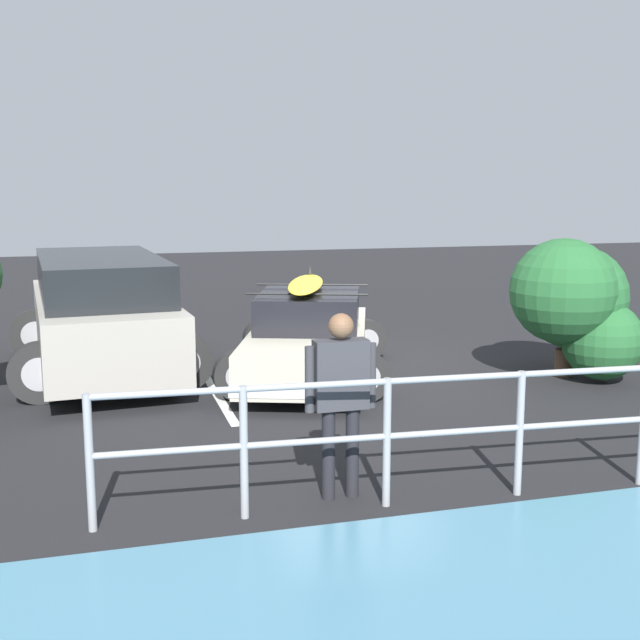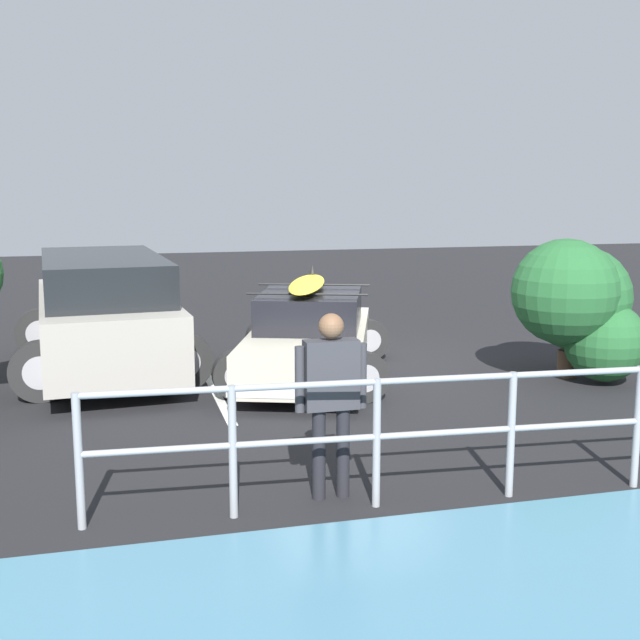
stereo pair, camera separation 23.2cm
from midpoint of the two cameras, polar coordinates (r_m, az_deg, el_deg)
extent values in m
cube|color=black|center=(12.23, 2.95, -3.56)|extent=(44.00, 44.00, 0.02)
cube|color=silver|center=(11.43, -7.15, -4.51)|extent=(0.12, 4.15, 0.00)
cube|color=#B7B29E|center=(11.59, -0.18, -1.92)|extent=(2.87, 4.36, 0.55)
cube|color=black|center=(11.65, -0.11, 0.78)|extent=(1.98, 2.31, 0.50)
cube|color=silver|center=(9.70, -1.19, -5.16)|extent=(1.58, 0.64, 0.14)
cube|color=silver|center=(13.56, 0.55, -0.90)|extent=(1.58, 0.64, 0.14)
cylinder|color=black|center=(10.35, 3.77, -4.07)|extent=(0.66, 0.18, 0.66)
cylinder|color=#99999E|center=(10.35, 3.77, -4.07)|extent=(0.36, 0.19, 0.36)
cylinder|color=black|center=(10.50, -5.26, -3.89)|extent=(0.66, 0.18, 0.66)
cylinder|color=#99999E|center=(10.50, -5.26, -3.89)|extent=(0.36, 0.19, 0.36)
cylinder|color=black|center=(12.81, 3.98, -1.42)|extent=(0.66, 0.18, 0.66)
cylinder|color=#99999E|center=(12.81, 3.98, -1.42)|extent=(0.36, 0.19, 0.36)
cylinder|color=black|center=(12.93, -3.33, -1.30)|extent=(0.66, 0.18, 0.66)
cylinder|color=#99999E|center=(12.93, -3.33, -1.30)|extent=(0.36, 0.19, 0.36)
cylinder|color=black|center=(11.09, -0.34, 1.85)|extent=(1.60, 0.59, 0.03)
cylinder|color=black|center=(12.14, 0.11, 2.53)|extent=(1.60, 0.59, 0.03)
ellipsoid|color=yellow|center=(11.74, -0.36, 2.58)|extent=(1.23, 2.44, 0.09)
cone|color=black|center=(12.69, -0.02, 3.62)|extent=(0.10, 0.10, 0.14)
cube|color=#9E998E|center=(12.31, -14.54, -0.35)|extent=(2.17, 4.94, 0.90)
cube|color=black|center=(12.21, -14.68, 3.09)|extent=(1.95, 3.87, 0.58)
cylinder|color=black|center=(14.77, -15.36, 1.62)|extent=(0.73, 0.24, 0.72)
cylinder|color=black|center=(11.07, -9.08, -2.91)|extent=(0.80, 0.22, 0.80)
cylinder|color=#99999E|center=(11.07, -9.08, -2.91)|extent=(0.44, 0.23, 0.44)
cylinder|color=black|center=(10.92, -18.67, -3.48)|extent=(0.80, 0.22, 0.80)
cylinder|color=#99999E|center=(10.92, -18.67, -3.48)|extent=(0.44, 0.23, 0.44)
cylinder|color=black|center=(13.87, -11.18, -0.44)|extent=(0.80, 0.22, 0.80)
cylinder|color=#99999E|center=(13.87, -11.18, -0.44)|extent=(0.44, 0.23, 0.44)
cylinder|color=black|center=(13.75, -18.82, -0.86)|extent=(0.80, 0.22, 0.80)
cylinder|color=#99999E|center=(13.75, -18.82, -0.86)|extent=(0.44, 0.23, 0.44)
cylinder|color=black|center=(7.26, 2.57, -9.37)|extent=(0.12, 0.12, 0.82)
cylinder|color=black|center=(7.21, 0.85, -9.53)|extent=(0.12, 0.12, 0.82)
cube|color=#333338|center=(7.03, 1.74, -3.90)|extent=(0.48, 0.19, 0.62)
sphere|color=brown|center=(6.94, 1.76, -0.44)|extent=(0.22, 0.22, 0.22)
cylinder|color=#333338|center=(7.12, 3.93, -3.96)|extent=(0.09, 0.09, 0.58)
cylinder|color=#333338|center=(6.97, -0.50, -4.24)|extent=(0.09, 0.09, 0.58)
cylinder|color=gray|center=(8.02, 22.41, -7.06)|extent=(0.07, 0.07, 1.14)
cylinder|color=gray|center=(7.43, 14.31, -7.93)|extent=(0.07, 0.07, 1.14)
cylinder|color=gray|center=(7.01, 5.00, -8.73)|extent=(0.07, 0.07, 1.14)
cylinder|color=gray|center=(6.79, -5.24, -9.34)|extent=(0.07, 0.07, 1.14)
cylinder|color=gray|center=(6.79, -15.83, -9.67)|extent=(0.07, 0.07, 1.14)
cylinder|color=gray|center=(7.57, 18.74, -3.55)|extent=(8.65, 0.63, 0.06)
cylinder|color=gray|center=(7.69, 18.54, -7.09)|extent=(8.65, 0.63, 0.06)
cylinder|color=#4C3828|center=(12.27, 17.66, -2.97)|extent=(0.27, 0.27, 0.40)
sphere|color=#235B2D|center=(11.94, 20.12, -1.43)|extent=(1.13, 1.13, 1.13)
sphere|color=#235B2D|center=(11.71, 17.58, 1.93)|extent=(1.49, 1.49, 1.49)
sphere|color=#235B2D|center=(11.84, 16.90, 1.55)|extent=(0.95, 0.95, 0.95)
sphere|color=#235B2D|center=(12.04, 18.37, 1.44)|extent=(1.48, 1.48, 1.48)
sphere|color=#235B2D|center=(12.33, 18.46, 1.53)|extent=(1.50, 1.50, 1.50)
camera|label=1|loc=(0.12, -89.39, 0.10)|focal=45.00mm
camera|label=2|loc=(0.12, 90.61, -0.10)|focal=45.00mm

